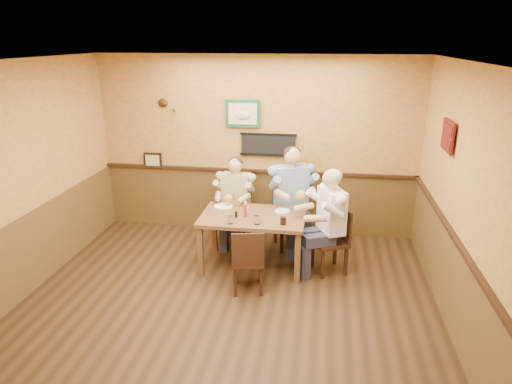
{
  "coord_description": "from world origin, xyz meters",
  "views": [
    {
      "loc": [
        1.05,
        -4.41,
        3.03
      ],
      "look_at": [
        0.2,
        1.2,
        1.1
      ],
      "focal_mm": 32.0,
      "sensor_mm": 36.0,
      "label": 1
    }
  ],
  "objects_px": {
    "diner_white_elder": "(331,227)",
    "cola_tumbler": "(283,221)",
    "dining_table": "(253,221)",
    "hot_sauce_bottle": "(245,210)",
    "chair_back_right": "(290,216)",
    "chair_right_end": "(330,241)",
    "pepper_shaker": "(236,214)",
    "water_glass_left": "(230,220)",
    "water_glass_mid": "(257,220)",
    "salt_shaker": "(248,210)",
    "diner_blue_polo": "(291,203)",
    "chair_back_left": "(236,216)",
    "chair_near_side": "(248,259)",
    "diner_tan_shirt": "(236,205)"
  },
  "relations": [
    {
      "from": "diner_white_elder",
      "to": "cola_tumbler",
      "type": "bearing_deg",
      "value": -92.63
    },
    {
      "from": "dining_table",
      "to": "diner_white_elder",
      "type": "distance_m",
      "value": 1.04
    },
    {
      "from": "diner_white_elder",
      "to": "hot_sauce_bottle",
      "type": "height_order",
      "value": "diner_white_elder"
    },
    {
      "from": "chair_back_right",
      "to": "chair_right_end",
      "type": "relative_size",
      "value": 1.08
    },
    {
      "from": "cola_tumbler",
      "to": "pepper_shaker",
      "type": "relative_size",
      "value": 1.23
    },
    {
      "from": "diner_white_elder",
      "to": "cola_tumbler",
      "type": "distance_m",
      "value": 0.68
    },
    {
      "from": "chair_back_right",
      "to": "water_glass_left",
      "type": "distance_m",
      "value": 1.27
    },
    {
      "from": "diner_white_elder",
      "to": "water_glass_mid",
      "type": "xyz_separation_m",
      "value": [
        -0.94,
        -0.29,
        0.16
      ]
    },
    {
      "from": "cola_tumbler",
      "to": "salt_shaker",
      "type": "height_order",
      "value": "cola_tumbler"
    },
    {
      "from": "chair_right_end",
      "to": "cola_tumbler",
      "type": "distance_m",
      "value": 0.74
    },
    {
      "from": "water_glass_mid",
      "to": "pepper_shaker",
      "type": "relative_size",
      "value": 1.42
    },
    {
      "from": "diner_blue_polo",
      "to": "salt_shaker",
      "type": "bearing_deg",
      "value": -152.49
    },
    {
      "from": "water_glass_left",
      "to": "chair_right_end",
      "type": "bearing_deg",
      "value": 13.89
    },
    {
      "from": "chair_right_end",
      "to": "water_glass_left",
      "type": "relative_size",
      "value": 8.61
    },
    {
      "from": "chair_back_left",
      "to": "water_glass_mid",
      "type": "relative_size",
      "value": 7.31
    },
    {
      "from": "salt_shaker",
      "to": "pepper_shaker",
      "type": "height_order",
      "value": "salt_shaker"
    },
    {
      "from": "chair_back_left",
      "to": "water_glass_left",
      "type": "relative_size",
      "value": 8.13
    },
    {
      "from": "diner_blue_polo",
      "to": "water_glass_mid",
      "type": "height_order",
      "value": "diner_blue_polo"
    },
    {
      "from": "water_glass_mid",
      "to": "salt_shaker",
      "type": "height_order",
      "value": "water_glass_mid"
    },
    {
      "from": "water_glass_left",
      "to": "cola_tumbler",
      "type": "distance_m",
      "value": 0.68
    },
    {
      "from": "chair_right_end",
      "to": "water_glass_mid",
      "type": "relative_size",
      "value": 7.75
    },
    {
      "from": "chair_right_end",
      "to": "salt_shaker",
      "type": "xyz_separation_m",
      "value": [
        -1.13,
        0.08,
        0.34
      ]
    },
    {
      "from": "chair_right_end",
      "to": "water_glass_mid",
      "type": "distance_m",
      "value": 1.05
    },
    {
      "from": "diner_blue_polo",
      "to": "water_glass_left",
      "type": "height_order",
      "value": "diner_blue_polo"
    },
    {
      "from": "cola_tumbler",
      "to": "chair_back_left",
      "type": "bearing_deg",
      "value": 129.58
    },
    {
      "from": "chair_back_left",
      "to": "cola_tumbler",
      "type": "distance_m",
      "value": 1.32
    },
    {
      "from": "chair_back_right",
      "to": "pepper_shaker",
      "type": "height_order",
      "value": "chair_back_right"
    },
    {
      "from": "chair_back_right",
      "to": "chair_near_side",
      "type": "xyz_separation_m",
      "value": [
        -0.42,
        -1.33,
        -0.07
      ]
    },
    {
      "from": "chair_back_left",
      "to": "dining_table",
      "type": "bearing_deg",
      "value": -58.74
    },
    {
      "from": "diner_tan_shirt",
      "to": "chair_back_right",
      "type": "bearing_deg",
      "value": 1.09
    },
    {
      "from": "water_glass_left",
      "to": "hot_sauce_bottle",
      "type": "xyz_separation_m",
      "value": [
        0.15,
        0.27,
        0.04
      ]
    },
    {
      "from": "chair_back_left",
      "to": "diner_white_elder",
      "type": "bearing_deg",
      "value": -23.5
    },
    {
      "from": "chair_back_right",
      "to": "hot_sauce_bottle",
      "type": "bearing_deg",
      "value": -147.66
    },
    {
      "from": "dining_table",
      "to": "diner_white_elder",
      "type": "xyz_separation_m",
      "value": [
        1.04,
        -0.02,
        -0.01
      ]
    },
    {
      "from": "diner_white_elder",
      "to": "dining_table",
      "type": "bearing_deg",
      "value": -115.12
    },
    {
      "from": "chair_back_left",
      "to": "diner_tan_shirt",
      "type": "xyz_separation_m",
      "value": [
        0.0,
        0.0,
        0.18
      ]
    },
    {
      "from": "diner_blue_polo",
      "to": "cola_tumbler",
      "type": "distance_m",
      "value": 0.94
    },
    {
      "from": "chair_back_left",
      "to": "diner_white_elder",
      "type": "relative_size",
      "value": 0.66
    },
    {
      "from": "diner_blue_polo",
      "to": "water_glass_mid",
      "type": "relative_size",
      "value": 11.98
    },
    {
      "from": "cola_tumbler",
      "to": "pepper_shaker",
      "type": "distance_m",
      "value": 0.66
    },
    {
      "from": "chair_near_side",
      "to": "diner_white_elder",
      "type": "distance_m",
      "value": 1.21
    },
    {
      "from": "salt_shaker",
      "to": "chair_right_end",
      "type": "bearing_deg",
      "value": -3.91
    },
    {
      "from": "water_glass_left",
      "to": "cola_tumbler",
      "type": "relative_size",
      "value": 1.04
    },
    {
      "from": "chair_back_left",
      "to": "chair_near_side",
      "type": "xyz_separation_m",
      "value": [
        0.41,
        -1.37,
        -0.0
      ]
    },
    {
      "from": "chair_near_side",
      "to": "water_glass_mid",
      "type": "bearing_deg",
      "value": -111.12
    },
    {
      "from": "diner_white_elder",
      "to": "water_glass_mid",
      "type": "distance_m",
      "value": 1.0
    },
    {
      "from": "cola_tumbler",
      "to": "pepper_shaker",
      "type": "bearing_deg",
      "value": 166.97
    },
    {
      "from": "chair_back_left",
      "to": "water_glass_left",
      "type": "distance_m",
      "value": 1.12
    },
    {
      "from": "diner_blue_polo",
      "to": "salt_shaker",
      "type": "relative_size",
      "value": 15.91
    },
    {
      "from": "dining_table",
      "to": "diner_white_elder",
      "type": "height_order",
      "value": "diner_white_elder"
    }
  ]
}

